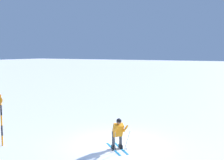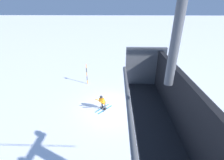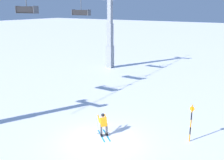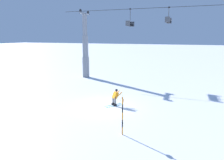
{
  "view_description": "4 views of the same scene",
  "coord_description": "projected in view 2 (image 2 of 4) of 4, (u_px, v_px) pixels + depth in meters",
  "views": [
    {
      "loc": [
        11.06,
        5.93,
        4.31
      ],
      "look_at": [
        1.18,
        0.39,
        3.16
      ],
      "focal_mm": 43.79,
      "sensor_mm": 36.0,
      "label": 1
    },
    {
      "loc": [
        -0.47,
        11.73,
        8.26
      ],
      "look_at": [
        -0.19,
        2.18,
        3.7
      ],
      "focal_mm": 25.47,
      "sensor_mm": 36.0,
      "label": 2
    },
    {
      "loc": [
        -11.84,
        -8.28,
        7.99
      ],
      "look_at": [
        1.37,
        0.21,
        3.55
      ],
      "focal_mm": 41.82,
      "sensor_mm": 36.0,
      "label": 3
    },
    {
      "loc": [
        6.18,
        -15.48,
        5.91
      ],
      "look_at": [
        0.27,
        0.68,
        2.16
      ],
      "focal_mm": 32.67,
      "sensor_mm": 36.0,
      "label": 4
    }
  ],
  "objects": [
    {
      "name": "ground_plane",
      "position": [
        111.0,
        107.0,
        14.15
      ],
      "size": [
        260.0,
        260.0,
        0.0
      ],
      "primitive_type": "plane",
      "color": "white"
    },
    {
      "name": "skier_carving_main",
      "position": [
        102.0,
        102.0,
        13.44
      ],
      "size": [
        1.43,
        1.56,
        1.55
      ],
      "color": "#198CCC",
      "rests_on": "ground_plane"
    },
    {
      "name": "chairlift_seat_nearest",
      "position": [
        171.0,
        112.0,
        1.4
      ],
      "size": [
        0.61,
        2.15,
        2.17
      ],
      "color": "black"
    },
    {
      "name": "trail_marker_pole",
      "position": [
        87.0,
        73.0,
        17.73
      ],
      "size": [
        0.07,
        0.28,
        2.4
      ],
      "color": "orange",
      "rests_on": "ground_plane"
    }
  ]
}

